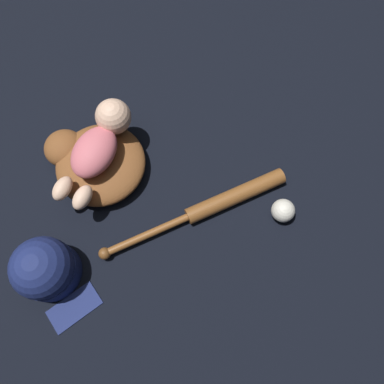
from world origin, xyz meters
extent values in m
plane|color=black|center=(0.00, 0.00, 0.00)|extent=(6.00, 6.00, 0.00)
ellipsoid|color=brown|center=(0.00, 0.02, 0.04)|extent=(0.30, 0.29, 0.09)
ellipsoid|color=brown|center=(-0.01, 0.15, 0.04)|extent=(0.13, 0.13, 0.09)
ellipsoid|color=#D16670|center=(0.00, 0.02, 0.13)|extent=(0.18, 0.13, 0.08)
sphere|color=beige|center=(0.12, 0.03, 0.14)|extent=(0.11, 0.11, 0.11)
ellipsoid|color=beige|center=(-0.13, 0.04, 0.11)|extent=(0.08, 0.05, 0.05)
ellipsoid|color=beige|center=(-0.13, -0.02, 0.11)|extent=(0.08, 0.05, 0.05)
cylinder|color=brown|center=(0.12, -0.39, 0.02)|extent=(0.29, 0.23, 0.05)
cylinder|color=brown|center=(-0.12, -0.22, 0.02)|extent=(0.23, 0.17, 0.02)
sphere|color=brown|center=(-0.23, -0.14, 0.02)|extent=(0.04, 0.04, 0.04)
sphere|color=silver|center=(0.14, -0.54, 0.04)|extent=(0.07, 0.07, 0.07)
cylinder|color=navy|center=(-0.34, -0.04, 0.03)|extent=(0.17, 0.17, 0.07)
sphere|color=navy|center=(-0.34, -0.04, 0.09)|extent=(0.17, 0.17, 0.17)
cube|color=navy|center=(-0.39, -0.15, 0.00)|extent=(0.16, 0.13, 0.01)
camera|label=1|loc=(-0.28, -0.46, 1.11)|focal=35.00mm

